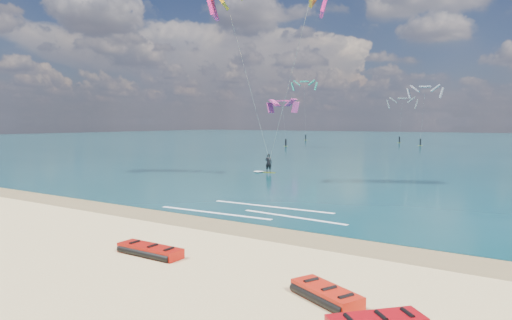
% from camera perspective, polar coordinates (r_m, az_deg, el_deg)
% --- Properties ---
extents(ground, '(320.00, 320.00, 0.00)m').
position_cam_1_polar(ground, '(55.45, 18.57, -0.40)').
color(ground, tan).
rests_on(ground, ground).
extents(wet_sand_strip, '(320.00, 2.40, 0.01)m').
position_cam_1_polar(wet_sand_strip, '(21.90, -6.27, -7.85)').
color(wet_sand_strip, brown).
rests_on(wet_sand_strip, ground).
extents(sea, '(320.00, 200.00, 0.04)m').
position_cam_1_polar(sea, '(118.44, 26.23, 2.00)').
color(sea, '#0A363C').
rests_on(sea, ground).
extents(packed_kite_left, '(2.83, 1.11, 0.41)m').
position_cam_1_polar(packed_kite_left, '(17.19, -13.10, -11.50)').
color(packed_kite_left, '#B11209').
rests_on(packed_kite_left, ground).
extents(packed_kite_mid, '(2.62, 2.04, 0.42)m').
position_cam_1_polar(packed_kite_mid, '(12.94, 8.76, -16.98)').
color(packed_kite_mid, red).
rests_on(packed_kite_mid, ground).
extents(kitesurfer_main, '(11.81, 10.03, 16.92)m').
position_cam_1_polar(kitesurfer_main, '(38.44, 1.52, 10.42)').
color(kitesurfer_main, '#B6C417').
rests_on(kitesurfer_main, sea).
extents(shoreline_foam, '(10.39, 3.66, 0.01)m').
position_cam_1_polar(shoreline_foam, '(24.30, 0.29, -6.46)').
color(shoreline_foam, white).
rests_on(shoreline_foam, ground).
extents(distant_kites, '(74.60, 31.81, 15.23)m').
position_cam_1_polar(distant_kites, '(93.80, 23.76, 5.13)').
color(distant_kites, gold).
rests_on(distant_kites, ground).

